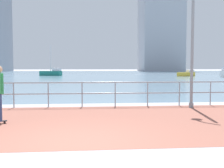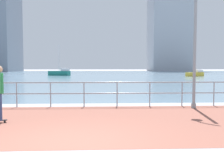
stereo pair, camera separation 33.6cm
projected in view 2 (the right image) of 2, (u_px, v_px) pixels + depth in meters
The scene contains 8 objects.
ground at pixel (95, 76), 45.80m from camera, with size 220.00×220.00×0.00m, color #9E9EA3.
brick_paving at pixel (79, 121), 8.34m from camera, with size 28.00×5.91×0.01m, color #935647.
harbor_water at pixel (96, 75), 56.14m from camera, with size 180.00×88.00×0.00m, color #6B899E.
waterfront_railing at pixel (84, 89), 11.24m from camera, with size 25.25×0.06×1.06m.
lamppost at pixel (191, 31), 10.80m from camera, with size 0.70×0.62×5.66m.
sailboat_blue at pixel (60, 73), 49.49m from camera, with size 4.22×2.56×5.67m.
sailboat_white at pixel (195, 74), 45.85m from camera, with size 3.41×2.17×4.59m.
tower_concrete at pixel (170, 23), 100.68m from camera, with size 15.19×13.87×37.80m.
Camera 2 is at (0.62, -5.87, 1.70)m, focal length 42.80 mm.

